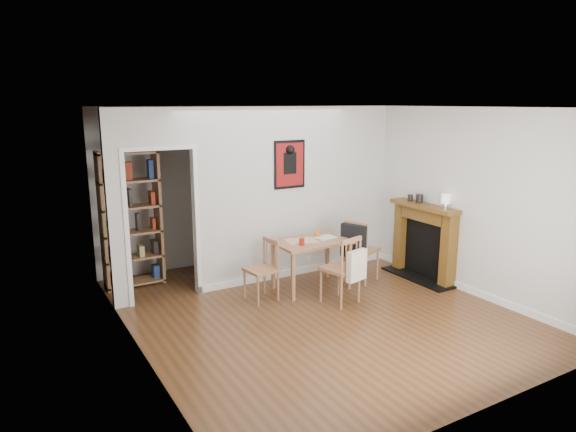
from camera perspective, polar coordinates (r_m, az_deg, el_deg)
ground at (r=6.82m, az=2.99°, el=-10.43°), size 5.20×5.20×0.00m
room_shell at (r=7.61m, az=-1.82°, el=2.23°), size 5.20×5.20×5.20m
dining_table at (r=7.37m, az=2.61°, el=-3.40°), size 1.06×0.68×0.72m
chair_left at (r=7.01m, az=-3.00°, el=-6.06°), size 0.47×0.47×0.85m
chair_right at (r=7.80m, az=8.07°, el=-3.70°), size 0.66×0.62×0.95m
chair_front at (r=6.94m, az=5.92°, el=-5.87°), size 0.57×0.61×0.94m
bookshelf at (r=7.78m, az=-17.05°, el=-0.42°), size 0.84×0.34×2.00m
fireplace at (r=8.12m, az=14.93°, el=-2.47°), size 0.45×1.25×1.16m
red_glass at (r=7.10m, az=1.55°, el=-2.87°), size 0.08×0.08×0.10m
orange_fruit at (r=7.55m, az=3.30°, el=-2.00°), size 0.09×0.09×0.09m
placemat at (r=7.33m, az=1.53°, el=-2.76°), size 0.50×0.41×0.00m
notebook at (r=7.50m, az=4.16°, el=-2.39°), size 0.31×0.24×0.01m
mantel_lamp at (r=7.72m, az=17.13°, el=1.76°), size 0.13×0.13×0.21m
ceramic_jar_a at (r=8.07m, az=14.42°, el=1.91°), size 0.11×0.11×0.13m
ceramic_jar_b at (r=8.16m, az=13.44°, el=1.98°), size 0.08×0.08×0.10m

